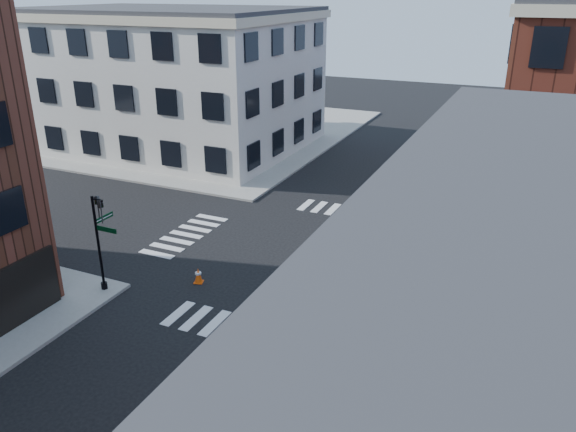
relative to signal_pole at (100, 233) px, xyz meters
The scene contains 8 objects.
ground 9.90m from the signal_pole, 44.81° to the left, with size 120.00×120.00×0.00m, color black.
sidewalk_nw 31.27m from the signal_pole, 117.29° to the left, with size 30.00×30.00×0.15m, color gray.
building_nw 25.92m from the signal_pole, 118.43° to the left, with size 22.00×16.00×11.00m, color silver.
tree_near 21.94m from the signal_pole, 49.38° to the left, with size 2.69×2.69×4.49m.
tree_far 26.78m from the signal_pole, 57.77° to the left, with size 2.43×2.43×4.07m.
signal_pole is the anchor object (origin of this frame).
box_truck 18.06m from the signal_pole, ahead, with size 9.39×3.52×4.17m.
traffic_cone 4.78m from the signal_pole, 34.96° to the left, with size 0.50×0.50×0.75m.
Camera 1 is at (9.93, -23.62, 12.75)m, focal length 35.00 mm.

